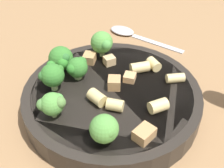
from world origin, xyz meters
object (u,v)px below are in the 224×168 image
at_px(broccoli_floret_4, 52,75).
at_px(rigatoni_1, 97,98).
at_px(pasta_bowl, 112,97).
at_px(broccoli_floret_3, 53,104).
at_px(broccoli_floret_5, 102,43).
at_px(rigatoni_2, 154,64).
at_px(rigatoni_3, 115,105).
at_px(chicken_chunk_1, 144,134).
at_px(broccoli_floret_1, 61,58).
at_px(rigatoni_5, 175,78).
at_px(rigatoni_4, 140,67).
at_px(spoon, 131,34).
at_px(chicken_chunk_0, 130,77).
at_px(chicken_chunk_2, 116,84).
at_px(broccoli_floret_0, 104,129).
at_px(rigatoni_0, 157,107).
at_px(chicken_chunk_4, 90,58).
at_px(chicken_chunk_3, 109,61).
at_px(broccoli_floret_2, 77,67).

relative_size(broccoli_floret_4, rigatoni_1, 1.70).
xyz_separation_m(pasta_bowl, broccoli_floret_3, (-0.09, 0.03, 0.04)).
height_order(broccoli_floret_5, rigatoni_2, broccoli_floret_5).
height_order(rigatoni_3, chicken_chunk_1, rigatoni_3).
bearing_deg(pasta_bowl, rigatoni_1, -179.59).
relative_size(broccoli_floret_1, rigatoni_5, 1.54).
height_order(broccoli_floret_1, rigatoni_1, broccoli_floret_1).
distance_m(rigatoni_4, spoon, 0.18).
bearing_deg(chicken_chunk_0, chicken_chunk_2, 168.24).
relative_size(broccoli_floret_0, rigatoni_0, 1.62).
relative_size(broccoli_floret_4, chicken_chunk_2, 2.10).
height_order(rigatoni_3, chicken_chunk_2, same).
height_order(broccoli_floret_3, rigatoni_3, broccoli_floret_3).
distance_m(rigatoni_0, chicken_chunk_4, 0.15).
distance_m(chicken_chunk_2, chicken_chunk_3, 0.06).
distance_m(rigatoni_1, chicken_chunk_0, 0.07).
xyz_separation_m(broccoli_floret_3, broccoli_floret_5, (0.15, 0.03, 0.00)).
distance_m(rigatoni_1, chicken_chunk_2, 0.04).
bearing_deg(chicken_chunk_1, rigatoni_2, 24.90).
height_order(pasta_bowl, rigatoni_4, rigatoni_4).
relative_size(rigatoni_0, rigatoni_3, 1.12).
distance_m(pasta_bowl, chicken_chunk_0, 0.04).
distance_m(rigatoni_2, chicken_chunk_4, 0.11).
bearing_deg(chicken_chunk_3, broccoli_floret_2, 163.86).
relative_size(rigatoni_1, chicken_chunk_0, 1.39).
bearing_deg(broccoli_floret_5, rigatoni_1, -146.31).
xyz_separation_m(broccoli_floret_4, broccoli_floret_5, (0.11, -0.00, 0.00)).
relative_size(broccoli_floret_2, chicken_chunk_4, 1.70).
relative_size(rigatoni_0, rigatoni_2, 1.11).
xyz_separation_m(rigatoni_2, spoon, (0.12, 0.12, -0.04)).
distance_m(chicken_chunk_1, chicken_chunk_2, 0.10).
relative_size(broccoli_floret_1, chicken_chunk_4, 1.89).
xyz_separation_m(broccoli_floret_2, chicken_chunk_1, (-0.04, -0.14, -0.01)).
bearing_deg(broccoli_floret_1, spoon, 1.42).
relative_size(rigatoni_3, rigatoni_5, 0.83).
distance_m(broccoli_floret_4, rigatoni_4, 0.14).
xyz_separation_m(chicken_chunk_4, spoon, (0.17, 0.03, -0.04)).
bearing_deg(rigatoni_4, pasta_bowl, 170.50).
height_order(rigatoni_2, chicken_chunk_2, same).
xyz_separation_m(broccoli_floret_4, rigatoni_1, (0.01, -0.07, -0.02)).
distance_m(pasta_bowl, broccoli_floret_1, 0.10).
bearing_deg(spoon, broccoli_floret_2, -169.65).
height_order(rigatoni_1, chicken_chunk_1, rigatoni_1).
relative_size(broccoli_floret_0, rigatoni_3, 1.81).
bearing_deg(chicken_chunk_1, chicken_chunk_4, 60.81).
bearing_deg(chicken_chunk_0, broccoli_floret_0, -161.07).
distance_m(chicken_chunk_2, spoon, 0.23).
distance_m(broccoli_floret_2, chicken_chunk_4, 0.05).
bearing_deg(rigatoni_4, rigatoni_0, -134.03).
bearing_deg(chicken_chunk_4, rigatoni_5, -76.02).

